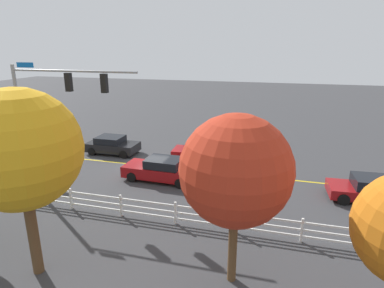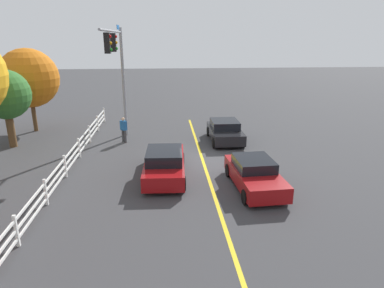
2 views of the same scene
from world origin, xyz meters
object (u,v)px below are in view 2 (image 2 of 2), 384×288
object	(u,v)px
tree_4	(29,78)
tree_1	(5,95)
pedestrian	(124,129)
car_3	(225,131)
car_1	(165,163)
car_0	(254,174)

from	to	relation	value
tree_4	tree_1	bearing A→B (deg)	178.79
pedestrian	tree_4	distance (m)	8.25
pedestrian	tree_1	size ratio (longest dim) A/B	0.35
car_3	pedestrian	bearing A→B (deg)	-92.18
car_3	tree_4	distance (m)	14.42
car_1	pedestrian	distance (m)	6.53
car_1	tree_4	distance (m)	13.77
car_3	pedestrian	xyz separation A→B (m)	(0.26, 6.68, 0.24)
pedestrian	tree_4	world-z (taller)	tree_4
car_3	tree_1	xyz separation A→B (m)	(-0.06, 13.64, 2.62)
car_1	car_3	xyz separation A→B (m)	(5.72, -4.05, -0.02)
tree_1	tree_4	xyz separation A→B (m)	(3.78, -0.08, 0.58)
car_0	car_3	bearing A→B (deg)	177.31
car_1	car_3	world-z (taller)	car_1
car_1	tree_1	bearing A→B (deg)	61.70
car_0	tree_1	world-z (taller)	tree_1
car_1	tree_4	xyz separation A→B (m)	(9.44, 9.51, 3.17)
car_0	tree_1	xyz separation A→B (m)	(7.27, 13.68, 2.63)
pedestrian	car_3	bearing A→B (deg)	-55.27
tree_1	tree_4	bearing A→B (deg)	-1.21
car_3	car_0	bearing A→B (deg)	0.36
car_3	tree_1	distance (m)	13.89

